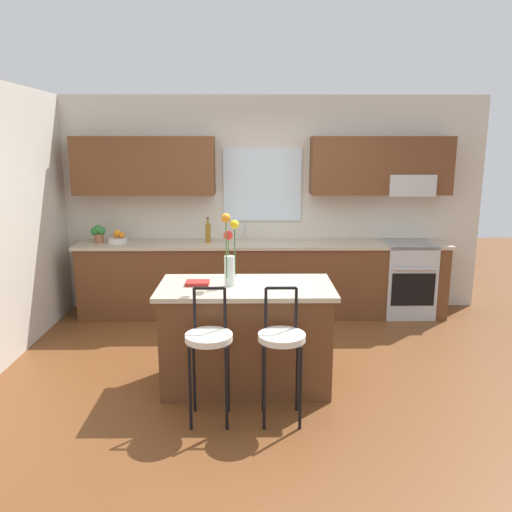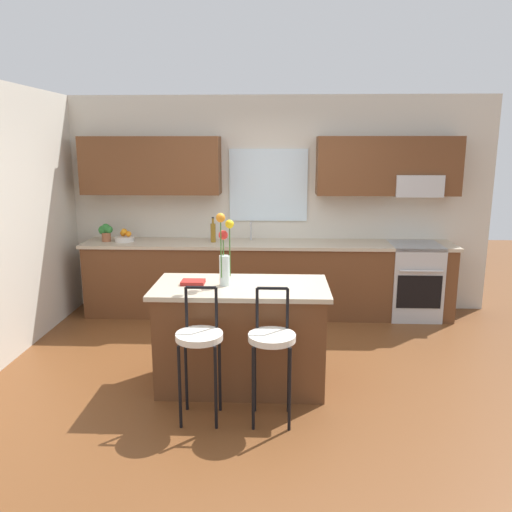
{
  "view_description": "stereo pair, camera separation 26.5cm",
  "coord_description": "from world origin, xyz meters",
  "views": [
    {
      "loc": [
        -0.15,
        -4.49,
        2.11
      ],
      "look_at": [
        -0.1,
        0.55,
        1.0
      ],
      "focal_mm": 35.82,
      "sensor_mm": 36.0,
      "label": 1
    },
    {
      "loc": [
        0.11,
        -4.49,
        2.11
      ],
      "look_at": [
        -0.1,
        0.55,
        1.0
      ],
      "focal_mm": 35.82,
      "sensor_mm": 36.0,
      "label": 2
    }
  ],
  "objects": [
    {
      "name": "bottle_olive_oil",
      "position": [
        -0.67,
        1.7,
        1.04
      ],
      "size": [
        0.06,
        0.06,
        0.31
      ],
      "color": "olive",
      "rests_on": "counter_run"
    },
    {
      "name": "wall_left",
      "position": [
        -2.56,
        0.3,
        1.35
      ],
      "size": [
        0.12,
        4.6,
        2.7
      ],
      "primitive_type": "cube",
      "color": "beige",
      "rests_on": "ground"
    },
    {
      "name": "oven_range",
      "position": [
        1.8,
        1.68,
        0.46
      ],
      "size": [
        0.6,
        0.64,
        0.92
      ],
      "color": "#B7BABC",
      "rests_on": "ground"
    },
    {
      "name": "counter_run",
      "position": [
        -0.0,
        1.7,
        0.47
      ],
      "size": [
        4.56,
        0.64,
        0.92
      ],
      "color": "brown",
      "rests_on": "ground"
    },
    {
      "name": "fruit_bowl_oranges",
      "position": [
        -1.79,
        1.7,
        0.97
      ],
      "size": [
        0.24,
        0.24,
        0.16
      ],
      "color": "silver",
      "rests_on": "counter_run"
    },
    {
      "name": "cookbook",
      "position": [
        -0.61,
        -0.24,
        0.94
      ],
      "size": [
        0.2,
        0.15,
        0.03
      ],
      "primitive_type": "cube",
      "color": "maroon",
      "rests_on": "kitchen_island"
    },
    {
      "name": "sink_faucet",
      "position": [
        -0.22,
        1.84,
        1.06
      ],
      "size": [
        0.02,
        0.13,
        0.23
      ],
      "color": "#B7BABC",
      "rests_on": "counter_run"
    },
    {
      "name": "bar_stool_near",
      "position": [
        -0.47,
        -0.86,
        0.64
      ],
      "size": [
        0.36,
        0.36,
        1.04
      ],
      "color": "black",
      "rests_on": "ground"
    },
    {
      "name": "potted_plant_small",
      "position": [
        -2.02,
        1.7,
        1.05
      ],
      "size": [
        0.19,
        0.13,
        0.22
      ],
      "color": "#9E5B3D",
      "rests_on": "counter_run"
    },
    {
      "name": "flower_vase",
      "position": [
        -0.33,
        -0.27,
        1.2
      ],
      "size": [
        0.14,
        0.14,
        0.63
      ],
      "color": "silver",
      "rests_on": "kitchen_island"
    },
    {
      "name": "bar_stool_middle",
      "position": [
        0.08,
        -0.86,
        0.64
      ],
      "size": [
        0.36,
        0.36,
        1.04
      ],
      "color": "black",
      "rests_on": "ground"
    },
    {
      "name": "ground_plane",
      "position": [
        0.0,
        0.0,
        0.0
      ],
      "size": [
        14.0,
        14.0,
        0.0
      ],
      "primitive_type": "plane",
      "color": "brown"
    },
    {
      "name": "kitchen_island",
      "position": [
        -0.19,
        -0.26,
        0.46
      ],
      "size": [
        1.5,
        0.78,
        0.92
      ],
      "color": "brown",
      "rests_on": "ground"
    },
    {
      "name": "back_wall_assembly",
      "position": [
        0.03,
        1.99,
        1.51
      ],
      "size": [
        5.6,
        0.5,
        2.7
      ],
      "color": "beige",
      "rests_on": "ground"
    }
  ]
}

